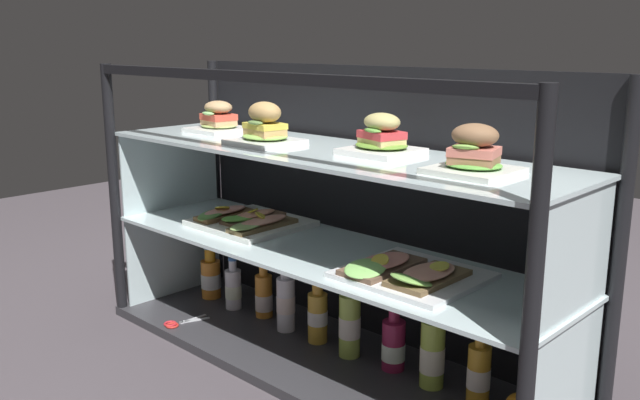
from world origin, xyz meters
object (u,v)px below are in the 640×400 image
Objects in this scene: open_sandwich_tray_center at (248,221)px; juice_bottle_front_second at (350,324)px; plated_roll_sandwich_near_left_corner at (381,139)px; open_sandwich_tray_near_left_corner at (406,272)px; plated_roll_sandwich_near_right_corner at (265,128)px; juice_bottle_front_middle at (211,277)px; juice_bottle_back_left at (479,374)px; juice_bottle_front_fourth at (286,302)px; juice_bottle_front_left_end at (432,353)px; juice_bottle_back_right at (394,345)px; juice_bottle_front_right_end at (233,288)px; juice_bottle_back_center at (318,315)px; plated_roll_sandwich_mid_left at (219,120)px; plated_roll_sandwich_far_right at (474,154)px; juice_bottle_tucked_behind at (264,296)px; kitchen_scissors at (176,324)px.

open_sandwich_tray_center is 1.35× the size of juice_bottle_front_second.
open_sandwich_tray_near_left_corner is (0.16, -0.09, -0.32)m from plated_roll_sandwich_near_left_corner.
juice_bottle_front_middle is (-0.44, 0.11, -0.60)m from plated_roll_sandwich_near_right_corner.
juice_bottle_front_fourth is at bearing -177.99° from juice_bottle_back_left.
open_sandwich_tray_near_left_corner is 0.28m from juice_bottle_front_left_end.
juice_bottle_back_right is 0.98× the size of juice_bottle_back_left.
juice_bottle_back_center reaches higher than juice_bottle_front_right_end.
plated_roll_sandwich_mid_left is 0.87× the size of juice_bottle_back_left.
juice_bottle_back_center is (0.14, 0.01, -0.01)m from juice_bottle_front_fourth.
plated_roll_sandwich_near_left_corner reaches higher than juice_bottle_back_right.
juice_bottle_back_left is at bearing 93.35° from plated_roll_sandwich_far_right.
open_sandwich_tray_near_left_corner is 1.49× the size of juice_bottle_front_fourth.
juice_bottle_front_right_end is (-0.82, 0.09, -0.28)m from open_sandwich_tray_near_left_corner.
juice_bottle_front_middle is 0.28m from juice_bottle_tucked_behind.
kitchen_scissors is at bearing -85.17° from plated_roll_sandwich_mid_left.
juice_bottle_tucked_behind is at bearing 57.94° from kitchen_scissors.
plated_roll_sandwich_near_left_corner is 0.89m from juice_bottle_front_right_end.
plated_roll_sandwich_near_left_corner is 0.99m from kitchen_scissors.
plated_roll_sandwich_mid_left reaches higher than juice_bottle_front_left_end.
plated_roll_sandwich_mid_left is at bearing -179.11° from juice_bottle_front_fourth.
plated_roll_sandwich_mid_left is at bearing 171.32° from open_sandwich_tray_center.
open_sandwich_tray_near_left_corner is 0.61m from juice_bottle_front_fourth.
juice_bottle_tucked_behind reaches higher than kitchen_scissors.
juice_bottle_front_left_end reaches higher than juice_bottle_back_center.
juice_bottle_front_right_end is at bearing 174.07° from open_sandwich_tray_near_left_corner.
open_sandwich_tray_center is at bearing 175.66° from open_sandwich_tray_near_left_corner.
plated_roll_sandwich_mid_left is at bearing 165.26° from plated_roll_sandwich_near_right_corner.
open_sandwich_tray_center is at bearing -14.36° from juice_bottle_front_right_end.
juice_bottle_back_center is at bearing 3.46° from juice_bottle_front_fourth.
juice_bottle_back_left is at bearing 1.36° from juice_bottle_front_right_end.
plated_roll_sandwich_near_right_corner is 0.89× the size of juice_bottle_back_left.
juice_bottle_back_center is at bearing -178.51° from juice_bottle_front_left_end.
open_sandwich_tray_near_left_corner reaches higher than juice_bottle_back_right.
juice_bottle_back_right is at bearing -0.04° from juice_bottle_tucked_behind.
juice_bottle_back_center is 1.30× the size of kitchen_scissors.
juice_bottle_front_middle is at bearing 175.61° from juice_bottle_front_right_end.
juice_bottle_front_fourth is at bearing -178.03° from juice_bottle_front_left_end.
open_sandwich_tray_center is at bearing 177.78° from plated_roll_sandwich_far_right.
juice_bottle_back_center is at bearing 177.86° from juice_bottle_front_second.
open_sandwich_tray_near_left_corner is 1.78× the size of juice_bottle_front_right_end.
juice_bottle_front_middle is 0.56m from juice_bottle_back_center.
juice_bottle_front_fourth is at bearing -179.67° from plated_roll_sandwich_near_left_corner.
juice_bottle_front_left_end reaches higher than juice_bottle_front_right_end.
plated_roll_sandwich_far_right is 0.72m from juice_bottle_front_second.
plated_roll_sandwich_far_right is 0.83m from juice_bottle_back_center.
plated_roll_sandwich_near_right_corner is at bearing -177.63° from plated_roll_sandwich_far_right.
juice_bottle_back_center is (0.41, 0.01, 0.01)m from juice_bottle_front_right_end.
juice_bottle_front_right_end is at bearing 162.01° from plated_roll_sandwich_near_right_corner.
open_sandwich_tray_center is 0.64m from juice_bottle_back_right.
juice_bottle_front_fourth is (0.15, 0.03, -0.26)m from open_sandwich_tray_center.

